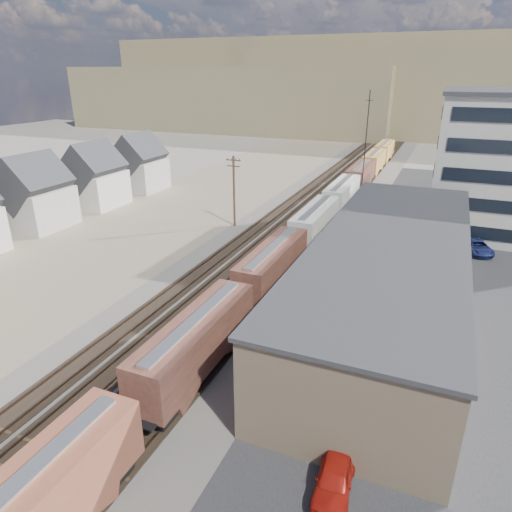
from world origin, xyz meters
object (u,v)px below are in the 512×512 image
at_px(utility_pole_north, 234,190).
at_px(parked_car_red, 335,479).
at_px(parked_car_blue, 477,247).
at_px(freight_train, 330,206).

bearing_deg(utility_pole_north, parked_car_red, -58.01).
bearing_deg(parked_car_blue, freight_train, 150.42).
distance_m(utility_pole_north, parked_car_blue, 32.08).
bearing_deg(utility_pole_north, parked_car_blue, 3.76).
relative_size(utility_pole_north, parked_car_red, 2.12).
relative_size(freight_train, parked_car_blue, 21.32).
xyz_separation_m(utility_pole_north, parked_car_red, (23.86, -38.20, -4.50)).
height_order(utility_pole_north, parked_car_blue, utility_pole_north).
xyz_separation_m(freight_train, parked_car_red, (11.56, -43.94, -1.99)).
bearing_deg(freight_train, parked_car_blue, -10.70).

